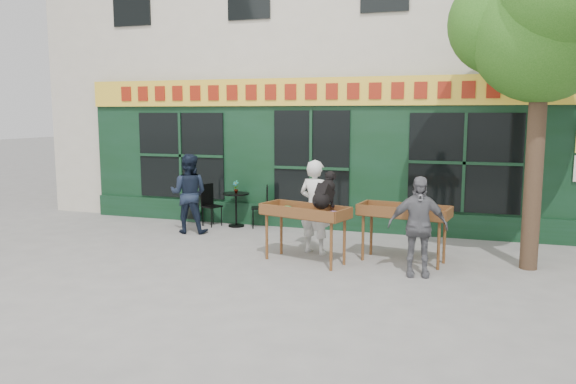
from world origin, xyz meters
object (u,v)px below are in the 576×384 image
Objects in this scene: woman at (315,207)px; bistro_table at (236,203)px; book_cart_right at (404,215)px; man_left at (189,194)px; dog at (324,189)px; man_right at (418,226)px; book_cart_center at (305,215)px.

woman reaches higher than bistro_table.
man_left reaches higher than book_cart_right.
dog is at bearing -146.12° from book_cart_right.
man_right is 0.94× the size of man_left.
woman is at bearing 152.78° from man_left.
book_cart_right is (1.61, 0.53, 0.00)m from book_cart_center.
dog is 0.38× the size of man_right.
bistro_table is at bearing 150.21° from book_cart_center.
dog is 0.79× the size of bistro_table.
book_cart_center is 0.59m from dog.
dog is 3.73m from bistro_table.
bistro_table is (-4.24, 2.65, -0.25)m from man_right.
dog is 1.46m from book_cart_right.
woman is at bearing 144.57° from man_right.
man_right is at bearing 171.82° from woman.
dog is 0.38× the size of book_cart_right.
man_right reaches higher than book_cart_center.
man_left is at bearing 0.19° from woman.
man_left reaches higher than man_right.
book_cart_right is at bearing -25.77° from bistro_table.
man_left is (-4.94, 1.75, 0.05)m from man_right.
dog is 0.35× the size of woman.
book_cart_right is at bearing 41.13° from dog.
dog is 3.76m from man_left.
dog is at bearing 143.93° from man_left.
book_cart_right is 1.00× the size of man_right.
dog reaches higher than book_cart_right.
woman is 1.08× the size of man_right.
man_right is at bearing -32.03° from bistro_table.
man_left is at bearing 176.94° from book_cart_right.
dog is (0.35, -0.05, 0.47)m from book_cart_center.
man_left is at bearing 169.60° from book_cart_center.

